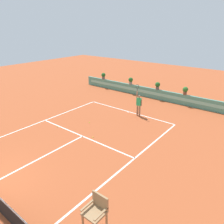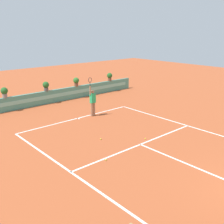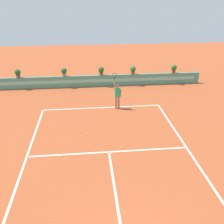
{
  "view_description": "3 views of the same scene",
  "coord_description": "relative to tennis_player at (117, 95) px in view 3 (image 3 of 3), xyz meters",
  "views": [
    {
      "loc": [
        9.33,
        -2.24,
        6.84
      ],
      "look_at": [
        0.43,
        9.03,
        1.0
      ],
      "focal_mm": 34.4,
      "sensor_mm": 36.0,
      "label": 1
    },
    {
      "loc": [
        -9.23,
        -1.91,
        5.51
      ],
      "look_at": [
        0.43,
        9.03,
        1.0
      ],
      "focal_mm": 43.15,
      "sensor_mm": 36.0,
      "label": 2
    },
    {
      "loc": [
        -0.91,
        -4.07,
        7.33
      ],
      "look_at": [
        0.43,
        9.03,
        1.0
      ],
      "focal_mm": 39.61,
      "sensor_mm": 36.0,
      "label": 3
    }
  ],
  "objects": [
    {
      "name": "tennis_ball_near_baseline",
      "position": [
        -2.16,
        -3.47,
        -1.02
      ],
      "size": [
        0.07,
        0.07,
        0.07
      ],
      "primitive_type": "sphere",
      "color": "#CCE033",
      "rests_on": "ground"
    },
    {
      "name": "potted_plant_left",
      "position": [
        -3.94,
        4.74,
        0.36
      ],
      "size": [
        0.48,
        0.48,
        0.72
      ],
      "color": "gray",
      "rests_on": "back_wall_barrier"
    },
    {
      "name": "potted_plant_centre",
      "position": [
        -0.81,
        4.74,
        0.36
      ],
      "size": [
        0.48,
        0.48,
        0.72
      ],
      "color": "#514C47",
      "rests_on": "back_wall_barrier"
    },
    {
      "name": "tennis_player",
      "position": [
        0.0,
        0.0,
        0.0
      ],
      "size": [
        0.62,
        0.25,
        2.58
      ],
      "color": "#9E7051",
      "rests_on": "ground"
    },
    {
      "name": "tennis_ball_by_sideline",
      "position": [
        -3.47,
        -5.43,
        -1.02
      ],
      "size": [
        0.07,
        0.07,
        0.07
      ],
      "primitive_type": "sphere",
      "color": "#CCE033",
      "rests_on": "ground"
    },
    {
      "name": "back_wall_barrier",
      "position": [
        -1.07,
        4.73,
        -0.55
      ],
      "size": [
        18.0,
        0.21,
        1.0
      ],
      "color": "#4C8E7A",
      "rests_on": "ground"
    },
    {
      "name": "ground_plane",
      "position": [
        -1.07,
        -5.65,
        -1.05
      ],
      "size": [
        60.0,
        60.0,
        0.0
      ],
      "primitive_type": "plane",
      "color": "#A84C28"
    },
    {
      "name": "court_lines",
      "position": [
        -1.07,
        -4.94,
        -1.05
      ],
      "size": [
        8.32,
        11.94,
        0.01
      ],
      "color": "white",
      "rests_on": "ground"
    },
    {
      "name": "tennis_ball_mid_court",
      "position": [
        -0.38,
        -4.96,
        -1.02
      ],
      "size": [
        0.07,
        0.07,
        0.07
      ],
      "primitive_type": "sphere",
      "color": "#CCE033",
      "rests_on": "ground"
    },
    {
      "name": "potted_plant_right",
      "position": [
        1.93,
        4.74,
        0.36
      ],
      "size": [
        0.48,
        0.48,
        0.72
      ],
      "color": "brown",
      "rests_on": "back_wall_barrier"
    },
    {
      "name": "potted_plant_far_left",
      "position": [
        -7.72,
        4.74,
        0.36
      ],
      "size": [
        0.48,
        0.48,
        0.72
      ],
      "color": "#514C47",
      "rests_on": "back_wall_barrier"
    },
    {
      "name": "potted_plant_far_right",
      "position": [
        5.57,
        4.74,
        0.36
      ],
      "size": [
        0.48,
        0.48,
        0.72
      ],
      "color": "brown",
      "rests_on": "back_wall_barrier"
    }
  ]
}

